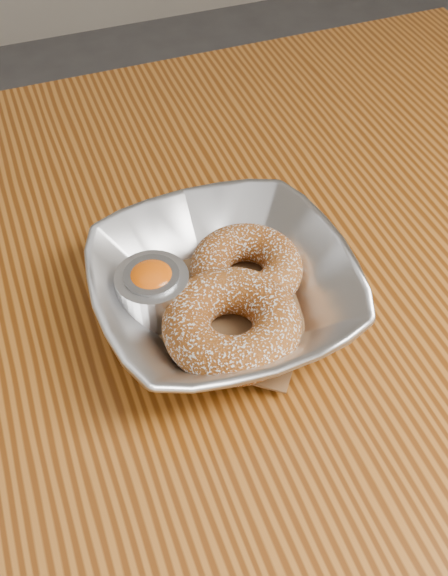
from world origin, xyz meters
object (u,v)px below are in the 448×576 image
object	(u,v)px
donut_back	(246,268)
ramekin	(153,290)
donut_front	(232,324)
table	(116,386)
serving_bowl	(224,290)

from	to	relation	value
donut_back	ramekin	xyz separation A→B (m)	(-0.08, -0.00, 0.00)
donut_back	ramekin	bearing A→B (deg)	-179.50
donut_front	ramekin	world-z (taller)	ramekin
table	serving_bowl	distance (m)	0.16
table	donut_back	size ratio (longest dim) A/B	12.25
table	donut_front	size ratio (longest dim) A/B	10.70
serving_bowl	donut_front	distance (m)	0.04
serving_bowl	donut_back	bearing A→B (deg)	32.75
serving_bowl	ramekin	size ratio (longest dim) A/B	3.58
table	ramekin	xyz separation A→B (m)	(0.04, -0.01, 0.13)
ramekin	donut_front	bearing A→B (deg)	-48.62
donut_back	donut_front	bearing A→B (deg)	-122.11
table	serving_bowl	bearing A→B (deg)	-14.22
table	donut_front	world-z (taller)	donut_front
serving_bowl	donut_back	world-z (taller)	serving_bowl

